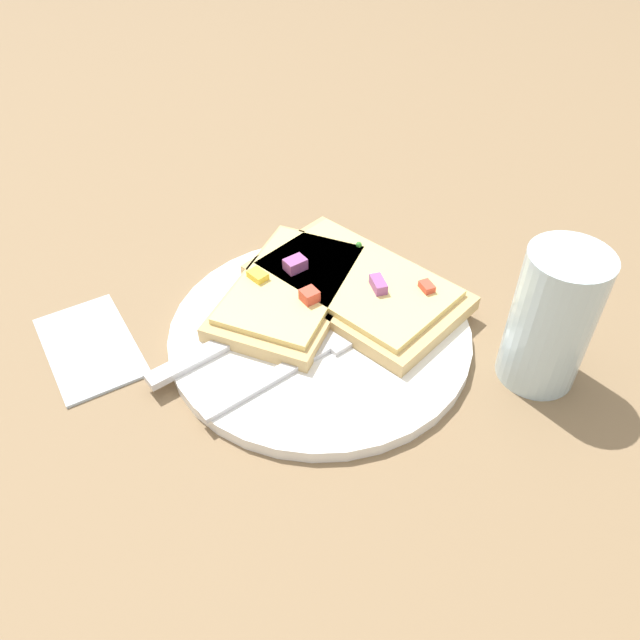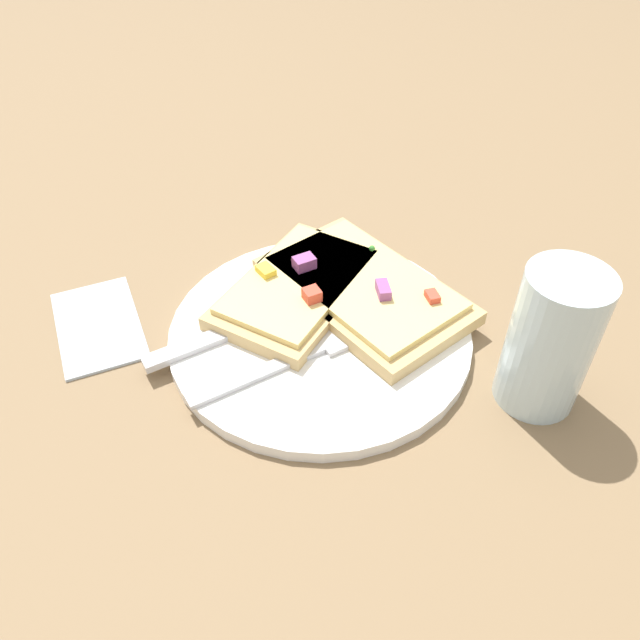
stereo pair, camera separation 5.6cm
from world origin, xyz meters
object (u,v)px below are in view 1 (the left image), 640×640
fork (314,353)px  napkin (90,345)px  drinking_glass (552,319)px  plate (320,333)px  knife (242,335)px  pizza_slice_corner (288,290)px  pizza_slice_main (357,285)px

fork → napkin: size_ratio=1.65×
fork → drinking_glass: (-0.11, -0.16, 0.05)m
plate → fork: fork is taller
fork → knife: (0.05, 0.04, -0.00)m
plate → pizza_slice_corner: pizza_slice_corner is taller
drinking_glass → napkin: (0.23, 0.32, -0.06)m
drinking_glass → fork: bearing=56.2°
pizza_slice_corner → napkin: 0.19m
knife → fork: bearing=-58.2°
plate → napkin: (0.10, 0.18, -0.00)m
knife → napkin: (0.07, 0.12, -0.01)m
pizza_slice_corner → plate: bearing=58.1°
pizza_slice_corner → napkin: bearing=-50.9°
fork → pizza_slice_main: 0.09m
plate → knife: size_ratio=1.24×
knife → pizza_slice_main: bearing=-8.2°
knife → drinking_glass: bearing=-45.5°
knife → pizza_slice_main: pizza_slice_main is taller
knife → pizza_slice_corner: (0.03, -0.06, 0.01)m
knife → pizza_slice_main: 0.12m
pizza_slice_main → drinking_glass: bearing=-169.0°
pizza_slice_main → pizza_slice_corner: pizza_slice_corner is taller
napkin → pizza_slice_main: bearing=-106.6°
fork → drinking_glass: 0.20m
plate → pizza_slice_corner: size_ratio=1.36×
plate → napkin: 0.21m
pizza_slice_corner → drinking_glass: (-0.18, -0.14, 0.04)m
plate → drinking_glass: (-0.13, -0.14, 0.06)m
plate → pizza_slice_main: bearing=-66.5°
plate → drinking_glass: drinking_glass is taller
pizza_slice_corner → napkin: size_ratio=1.65×
drinking_glass → napkin: 0.40m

